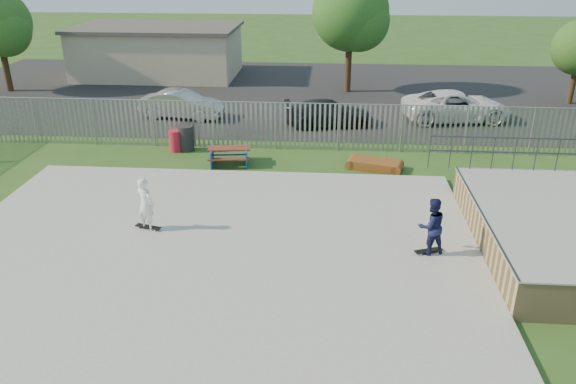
# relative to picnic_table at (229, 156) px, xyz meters

# --- Properties ---
(ground) EXTENTS (120.00, 120.00, 0.00)m
(ground) POSITION_rel_picnic_table_xyz_m (0.65, -7.08, -0.35)
(ground) COLOR #2F501B
(ground) RESTS_ON ground
(concrete_slab) EXTENTS (15.00, 12.00, 0.15)m
(concrete_slab) POSITION_rel_picnic_table_xyz_m (0.65, -7.08, -0.27)
(concrete_slab) COLOR #A0A09B
(concrete_slab) RESTS_ON ground
(quarter_pipe) EXTENTS (5.50, 7.05, 2.19)m
(quarter_pipe) POSITION_rel_picnic_table_xyz_m (10.14, -6.04, 0.21)
(quarter_pipe) COLOR tan
(quarter_pipe) RESTS_ON ground
(fence) EXTENTS (26.04, 16.02, 2.00)m
(fence) POSITION_rel_picnic_table_xyz_m (1.65, -2.50, 0.65)
(fence) COLOR gray
(fence) RESTS_ON ground
(picnic_table) EXTENTS (1.78, 1.53, 0.68)m
(picnic_table) POSITION_rel_picnic_table_xyz_m (0.00, 0.00, 0.00)
(picnic_table) COLOR maroon
(picnic_table) RESTS_ON ground
(funbox) EXTENTS (1.95, 1.33, 0.36)m
(funbox) POSITION_rel_picnic_table_xyz_m (5.66, -0.14, -0.17)
(funbox) COLOR brown
(funbox) RESTS_ON ground
(trash_bin_red) EXTENTS (0.54, 0.54, 0.90)m
(trash_bin_red) POSITION_rel_picnic_table_xyz_m (-2.48, 1.33, 0.10)
(trash_bin_red) COLOR #B51B32
(trash_bin_red) RESTS_ON ground
(trash_bin_grey) EXTENTS (0.63, 0.63, 1.06)m
(trash_bin_grey) POSITION_rel_picnic_table_xyz_m (-2.06, 1.44, 0.18)
(trash_bin_grey) COLOR black
(trash_bin_grey) RESTS_ON ground
(parking_lot) EXTENTS (40.00, 18.00, 0.02)m
(parking_lot) POSITION_rel_picnic_table_xyz_m (0.65, 11.92, -0.34)
(parking_lot) COLOR black
(parking_lot) RESTS_ON ground
(car_silver) EXTENTS (4.24, 1.97, 1.35)m
(car_silver) POSITION_rel_picnic_table_xyz_m (-3.44, 6.20, 0.35)
(car_silver) COLOR #B8B8BD
(car_silver) RESTS_ON parking_lot
(car_dark) EXTENTS (4.42, 2.46, 1.21)m
(car_dark) POSITION_rel_picnic_table_xyz_m (3.85, 5.42, 0.28)
(car_dark) COLOR black
(car_dark) RESTS_ON parking_lot
(car_white) EXTENTS (5.43, 3.03, 1.44)m
(car_white) POSITION_rel_picnic_table_xyz_m (10.03, 6.75, 0.39)
(car_white) COLOR white
(car_white) RESTS_ON parking_lot
(building) EXTENTS (10.40, 6.40, 3.20)m
(building) POSITION_rel_picnic_table_xyz_m (-7.35, 15.92, 1.26)
(building) COLOR #BBAD90
(building) RESTS_ON ground
(tree_mid) EXTENTS (4.30, 4.30, 6.64)m
(tree_mid) POSITION_rel_picnic_table_xyz_m (4.88, 12.35, 4.12)
(tree_mid) COLOR #442B1B
(tree_mid) RESTS_ON ground
(skateboard_a) EXTENTS (0.82, 0.47, 0.08)m
(skateboard_a) POSITION_rel_picnic_table_xyz_m (6.69, -6.76, -0.16)
(skateboard_a) COLOR black
(skateboard_a) RESTS_ON concrete_slab
(skateboard_b) EXTENTS (0.82, 0.41, 0.08)m
(skateboard_b) POSITION_rel_picnic_table_xyz_m (-1.43, -5.95, -0.16)
(skateboard_b) COLOR black
(skateboard_b) RESTS_ON concrete_slab
(skater_navy) EXTENTS (0.96, 0.85, 1.62)m
(skater_navy) POSITION_rel_picnic_table_xyz_m (6.69, -6.76, 0.61)
(skater_navy) COLOR #151A43
(skater_navy) RESTS_ON concrete_slab
(skater_white) EXTENTS (0.70, 0.61, 1.62)m
(skater_white) POSITION_rel_picnic_table_xyz_m (-1.43, -5.95, 0.61)
(skater_white) COLOR white
(skater_white) RESTS_ON concrete_slab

